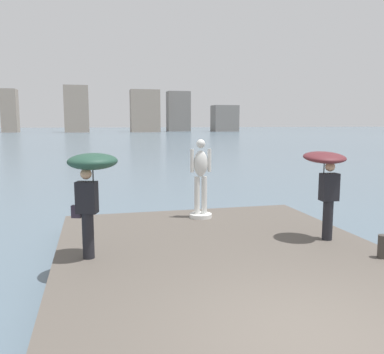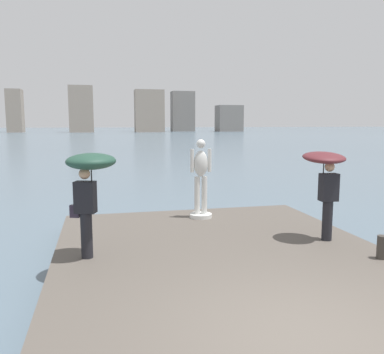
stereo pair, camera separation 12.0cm
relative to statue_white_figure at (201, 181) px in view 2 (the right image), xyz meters
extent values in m
plane|color=slate|center=(-0.29, 33.75, -1.40)|extent=(400.00, 400.00, 0.00)
cube|color=#564F47|center=(-0.29, -4.11, -1.20)|extent=(6.61, 10.28, 0.40)
cylinder|color=silver|center=(0.00, 0.00, -0.94)|extent=(0.61, 0.61, 0.10)
cylinder|color=silver|center=(-0.10, 0.00, -0.38)|extent=(0.15, 0.15, 1.02)
cylinder|color=silver|center=(0.10, 0.00, -0.38)|extent=(0.15, 0.15, 1.02)
ellipsoid|color=silver|center=(0.00, 0.00, 0.48)|extent=(0.38, 0.26, 0.70)
sphere|color=silver|center=(0.00, 0.00, 1.01)|extent=(0.24, 0.24, 0.24)
cylinder|color=silver|center=(-0.24, 0.00, 0.56)|extent=(0.10, 0.10, 0.62)
cylinder|color=silver|center=(0.24, 0.00, 0.56)|extent=(0.10, 0.10, 0.62)
cylinder|color=black|center=(-2.94, -2.71, -0.56)|extent=(0.22, 0.22, 0.88)
cube|color=black|center=(-2.94, -2.71, 0.18)|extent=(0.44, 0.35, 0.60)
sphere|color=tan|center=(-2.94, -2.71, 0.63)|extent=(0.21, 0.21, 0.21)
cylinder|color=#262626|center=(-2.81, -2.72, 0.51)|extent=(0.02, 0.02, 0.55)
ellipsoid|color=#234738|center=(-2.81, -2.72, 0.86)|extent=(1.18, 1.19, 0.33)
cube|color=#332838|center=(-3.14, -2.62, -0.10)|extent=(0.20, 0.15, 0.24)
cylinder|color=black|center=(2.18, -2.70, -0.56)|extent=(0.22, 0.22, 0.88)
cube|color=black|center=(2.18, -2.70, 0.18)|extent=(0.39, 0.26, 0.60)
sphere|color=tan|center=(2.18, -2.70, 0.63)|extent=(0.21, 0.21, 0.21)
cylinder|color=#262626|center=(2.06, -2.65, 0.50)|extent=(0.02, 0.02, 0.54)
ellipsoid|color=#5B2328|center=(2.06, -2.65, 0.83)|extent=(0.96, 0.98, 0.31)
cylinder|color=#38332D|center=(2.53, -4.04, -0.77)|extent=(0.19, 0.19, 0.45)
cube|color=gray|center=(-26.72, 121.29, 5.00)|extent=(4.37, 5.30, 12.79)
cube|color=gray|center=(-7.31, 117.08, 5.52)|extent=(7.05, 5.64, 13.84)
cube|color=gray|center=(12.99, 115.29, 5.03)|extent=(8.84, 5.07, 12.84)
cube|color=gray|center=(24.96, 122.31, 5.13)|extent=(7.42, 4.88, 13.06)
cube|color=gray|center=(39.63, 117.80, 2.85)|extent=(8.09, 6.07, 8.49)
camera|label=1|loc=(-2.79, -10.42, 1.58)|focal=37.82mm
camera|label=2|loc=(-2.67, -10.45, 1.58)|focal=37.82mm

